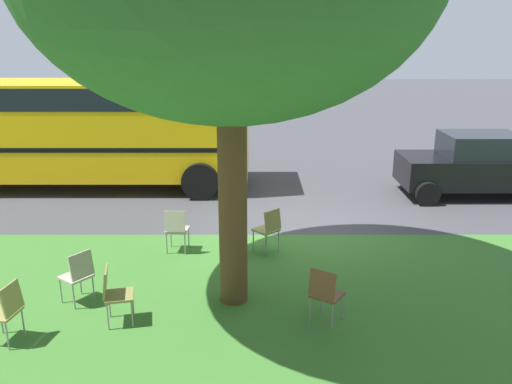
# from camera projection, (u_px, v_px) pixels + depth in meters

# --- Properties ---
(ground) EXTENTS (80.00, 80.00, 0.00)m
(ground) POSITION_uv_depth(u_px,v_px,m) (299.00, 231.00, 11.23)
(ground) COLOR #424247
(grass_verge) EXTENTS (48.00, 6.00, 0.01)m
(grass_verge) POSITION_uv_depth(u_px,v_px,m) (315.00, 305.00, 8.17)
(grass_verge) COLOR #3D752D
(grass_verge) RESTS_ON ground
(chair_0) EXTENTS (0.58, 0.58, 0.88)m
(chair_0) POSITION_uv_depth(u_px,v_px,m) (78.00, 273.00, 8.09)
(chair_0) COLOR #ADA393
(chair_0) RESTS_ON ground
(chair_1) EXTENTS (0.49, 0.49, 0.88)m
(chair_1) POSITION_uv_depth(u_px,v_px,m) (114.00, 291.00, 7.52)
(chair_1) COLOR olive
(chair_1) RESTS_ON ground
(chair_2) EXTENTS (0.59, 0.59, 0.88)m
(chair_2) POSITION_uv_depth(u_px,v_px,m) (269.00, 227.00, 10.03)
(chair_2) COLOR olive
(chair_2) RESTS_ON ground
(chair_3) EXTENTS (0.57, 0.58, 0.88)m
(chair_3) POSITION_uv_depth(u_px,v_px,m) (325.00, 292.00, 7.51)
(chair_3) COLOR brown
(chair_3) RESTS_ON ground
(chair_4) EXTENTS (0.45, 0.46, 0.88)m
(chair_4) POSITION_uv_depth(u_px,v_px,m) (176.00, 227.00, 10.01)
(chair_4) COLOR #ADA393
(chair_4) RESTS_ON ground
(chair_5) EXTENTS (0.49, 0.48, 0.88)m
(chair_5) POSITION_uv_depth(u_px,v_px,m) (6.00, 309.00, 7.04)
(chair_5) COLOR olive
(chair_5) RESTS_ON ground
(parked_car) EXTENTS (3.70, 1.92, 1.65)m
(parked_car) POSITION_uv_depth(u_px,v_px,m) (474.00, 165.00, 13.52)
(parked_car) COLOR black
(parked_car) RESTS_ON ground
(school_bus) EXTENTS (10.40, 2.80, 2.88)m
(school_bus) POSITION_uv_depth(u_px,v_px,m) (56.00, 124.00, 14.12)
(school_bus) COLOR yellow
(school_bus) RESTS_ON ground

